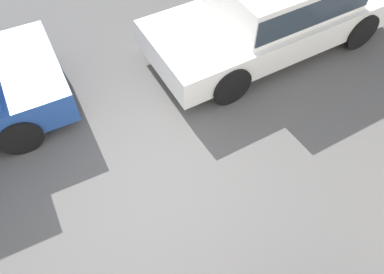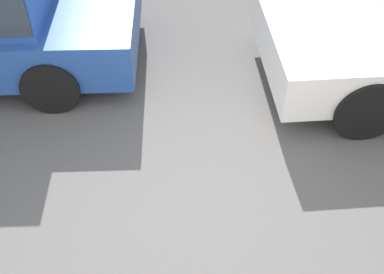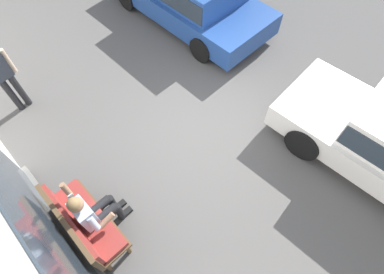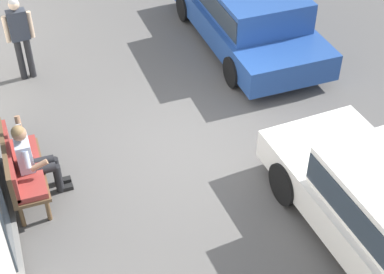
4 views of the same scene
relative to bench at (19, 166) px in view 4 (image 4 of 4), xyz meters
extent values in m
plane|color=#565451|center=(0.22, -2.90, -0.60)|extent=(60.00, 60.00, 0.00)
cube|color=gray|center=(0.00, 0.25, -0.42)|extent=(3.60, 0.12, 0.10)
cylinder|color=brown|center=(0.67, 0.10, -0.39)|extent=(0.07, 0.07, 0.42)
cylinder|color=brown|center=(-0.67, 0.10, -0.39)|extent=(0.07, 0.07, 0.42)
cylinder|color=brown|center=(0.67, -0.29, -0.39)|extent=(0.07, 0.07, 0.42)
cylinder|color=brown|center=(-0.67, -0.29, -0.39)|extent=(0.07, 0.07, 0.42)
cube|color=brown|center=(0.00, -0.09, -0.15)|extent=(1.49, 0.55, 0.06)
cube|color=maroon|center=(0.00, -0.09, -0.07)|extent=(1.43, 0.49, 0.10)
cube|color=brown|center=(0.00, 0.14, 0.16)|extent=(1.49, 0.07, 0.55)
cube|color=maroon|center=(0.00, 0.08, 0.16)|extent=(1.43, 0.06, 0.47)
cylinder|color=black|center=(0.06, -0.33, -0.07)|extent=(0.15, 0.42, 0.15)
cylinder|color=black|center=(0.06, -0.54, -0.33)|extent=(0.12, 0.12, 0.53)
cube|color=black|center=(0.06, -0.62, -0.56)|extent=(0.10, 0.24, 0.07)
cylinder|color=black|center=(-0.12, -0.33, -0.07)|extent=(0.15, 0.42, 0.15)
cylinder|color=black|center=(-0.12, -0.54, -0.33)|extent=(0.12, 0.12, 0.53)
cube|color=black|center=(-0.12, -0.62, -0.56)|extent=(0.10, 0.24, 0.07)
cube|color=black|center=(-0.03, -0.12, -0.07)|extent=(0.34, 0.24, 0.14)
cube|color=silver|center=(-0.03, -0.12, 0.21)|extent=(0.38, 0.22, 0.56)
sphere|color=#A37556|center=(-0.03, -0.12, 0.63)|extent=(0.22, 0.22, 0.22)
sphere|color=olive|center=(-0.03, -0.11, 0.67)|extent=(0.20, 0.20, 0.20)
cylinder|color=silver|center=(-0.27, -0.14, 0.32)|extent=(0.20, 0.10, 0.28)
cylinder|color=#A37556|center=(-0.32, -0.30, 0.20)|extent=(0.08, 0.27, 0.17)
cylinder|color=silver|center=(0.21, -0.12, 0.39)|extent=(0.25, 0.10, 0.22)
cylinder|color=#A37556|center=(0.28, -0.14, 0.58)|extent=(0.16, 0.08, 0.25)
cube|color=silver|center=(0.11, -0.14, 0.62)|extent=(0.02, 0.07, 0.15)
cylinder|color=black|center=(-1.48, -3.80, -0.26)|extent=(0.69, 0.22, 0.69)
cylinder|color=black|center=(-1.38, -5.47, -0.26)|extent=(0.69, 0.22, 0.69)
cube|color=#23478E|center=(3.12, -5.15, -0.09)|extent=(4.59, 1.96, 0.54)
cube|color=#23478E|center=(2.94, -5.15, 0.49)|extent=(2.40, 1.70, 0.63)
cube|color=#28333D|center=(2.94, -5.15, 0.49)|extent=(2.35, 1.74, 0.44)
cylinder|color=black|center=(4.52, -4.22, -0.29)|extent=(0.62, 0.19, 0.61)
cylinder|color=black|center=(1.70, -4.26, -0.29)|extent=(0.62, 0.19, 0.61)
cylinder|color=black|center=(1.72, -6.08, -0.29)|extent=(0.62, 0.19, 0.61)
cylinder|color=#232326|center=(3.34, -0.58, -0.16)|extent=(0.13, 0.13, 0.88)
cylinder|color=#232326|center=(3.32, -0.40, -0.16)|extent=(0.13, 0.13, 0.88)
cube|color=#333842|center=(3.33, -0.49, 0.58)|extent=(0.23, 0.37, 0.60)
cylinder|color=beige|center=(3.35, -0.72, 0.54)|extent=(0.09, 0.09, 0.54)
cylinder|color=beige|center=(3.31, -0.26, 0.54)|extent=(0.09, 0.09, 0.54)
sphere|color=beige|center=(3.33, -0.49, 1.01)|extent=(0.21, 0.21, 0.21)
sphere|color=#B7B2AD|center=(3.33, -0.49, 1.04)|extent=(0.19, 0.19, 0.19)
camera|label=1|loc=(0.91, -0.30, 3.96)|focal=35.00mm
camera|label=2|loc=(0.31, -0.30, 2.85)|focal=45.00mm
camera|label=3|loc=(-2.12, -0.30, 4.55)|focal=28.00mm
camera|label=4|loc=(-7.09, -0.30, 6.10)|focal=55.00mm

